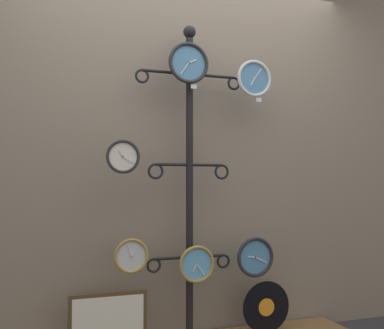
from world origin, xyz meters
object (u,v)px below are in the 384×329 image
Objects in this scene: clock_middle_left at (123,157)px; clock_bottom_center at (197,264)px; vinyl_record at (266,307)px; display_stand at (189,211)px; clock_top_right at (254,79)px; picture_frame at (108,323)px; clock_bottom_right at (255,257)px; clock_bottom_left at (131,256)px; clock_top_center at (188,63)px.

clock_bottom_center is (0.48, 0.01, -0.67)m from clock_middle_left.
vinyl_record is (0.98, 0.03, -0.99)m from clock_middle_left.
display_stand is 0.99m from clock_top_right.
picture_frame is at bearing 179.38° from clock_top_right.
clock_bottom_right reaches higher than picture_frame.
clock_top_right is 1.23× the size of clock_middle_left.
display_stand is 0.49m from clock_bottom_left.
clock_bottom_left is (-0.37, 0.00, -1.21)m from clock_top_center.
display_stand is 0.35m from clock_bottom_center.
vinyl_record is at bearing 0.37° from picture_frame.
clock_bottom_left is 0.46× the size of picture_frame.
clock_top_right is at bearing -169.25° from vinyl_record.
clock_top_right is 1.05m from clock_middle_left.
clock_top_center is 0.47m from clock_top_right.
clock_top_center is at bearing 179.12° from clock_top_right.
clock_bottom_right is at bearing -167.23° from vinyl_record.
picture_frame is (-0.97, 0.01, -1.54)m from clock_top_right.
clock_top_center is 1.35m from clock_bottom_right.
clock_top_right reaches higher than vinyl_record.
clock_bottom_right is (0.43, -0.09, -0.31)m from display_stand.
clock_bottom_right is (-0.00, -0.00, -1.20)m from clock_top_right.
clock_top_center reaches higher than clock_bottom_left.
clock_top_right is at bearing -11.79° from display_stand.
vinyl_record is (0.56, 0.01, -1.61)m from clock_top_center.
clock_bottom_left reaches higher than clock_bottom_right.
display_stand reaches higher than clock_top_right.
picture_frame is (-0.50, 0.00, -1.60)m from clock_top_center.
clock_top_right is at bearing -0.63° from clock_bottom_left.
clock_top_center reaches higher than vinyl_record.
clock_bottom_left is (0.06, 0.02, -0.60)m from clock_middle_left.
vinyl_record is 1.06m from picture_frame.
display_stand is 8.87× the size of clock_bottom_center.
clock_bottom_center reaches higher than picture_frame.
clock_top_center is 1.70m from vinyl_record.
clock_middle_left is (-0.46, -0.10, 0.34)m from display_stand.
clock_bottom_center is (0.05, -0.01, -1.29)m from clock_top_center.
clock_bottom_right is 0.57× the size of picture_frame.
clock_bottom_left is 1.00m from vinyl_record.
clock_middle_left is 0.82m from clock_bottom_center.
clock_bottom_center reaches higher than vinyl_record.
clock_top_center is at bearing -0.30° from clock_bottom_left.
display_stand reaches higher than clock_bottom_left.
clock_top_center is 0.58× the size of picture_frame.
display_stand reaches higher than clock_top_center.
clock_top_right reaches higher than clock_bottom_left.
clock_middle_left reaches higher than clock_bottom_right.
clock_bottom_right is 0.36m from vinyl_record.
clock_top_right is 1.18× the size of clock_bottom_left.
picture_frame is at bearing -171.58° from display_stand.
display_stand is 7.93× the size of clock_bottom_right.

